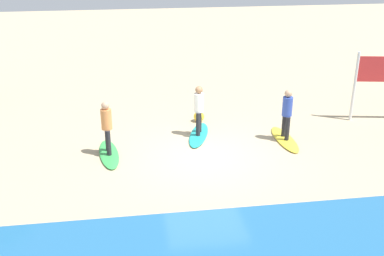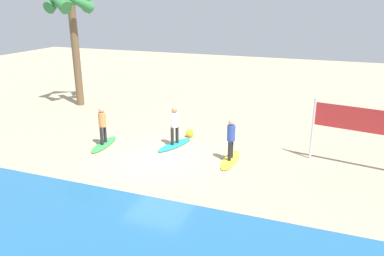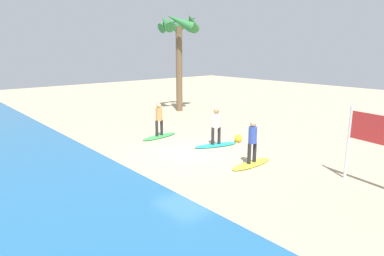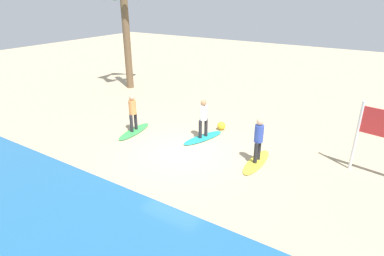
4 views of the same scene
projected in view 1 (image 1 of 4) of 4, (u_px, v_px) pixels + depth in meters
The scene contains 8 objects.
ground_plane at pixel (205, 157), 14.17m from camera, with size 60.00×60.00×0.00m, color tan.
surfboard_yellow at pixel (285, 139), 15.26m from camera, with size 2.10×0.56×0.09m, color yellow.
surfer_yellow at pixel (287, 111), 14.88m from camera, with size 0.32×0.46×1.64m.
surfboard_teal at pixel (199, 135), 15.60m from camera, with size 2.10×0.56×0.09m, color teal.
surfer_teal at pixel (199, 107), 15.21m from camera, with size 0.32×0.45×1.64m.
surfboard_green at pixel (109, 154), 14.24m from camera, with size 2.10×0.56×0.09m, color green.
surfer_green at pixel (107, 124), 13.86m from camera, with size 0.32×0.46×1.64m.
beach_ball at pixel (199, 117), 16.73m from camera, with size 0.38×0.38×0.38m, color yellow.
Camera 1 is at (2.24, 12.54, 6.27)m, focal length 43.87 mm.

